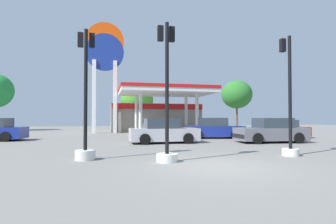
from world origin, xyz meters
name	(u,v)px	position (x,y,z in m)	size (l,w,h in m)	color
ground_plane	(217,166)	(0.00, 0.00, 0.00)	(90.00, 90.00, 0.00)	slate
gas_station	(156,114)	(2.13, 22.74, 2.10)	(10.58, 12.38, 4.68)	gray
station_pole_sign	(105,63)	(-3.89, 20.48, 7.57)	(4.04, 0.56, 11.93)	white
car_0	(271,131)	(6.98, 7.12, 0.73)	(4.65, 2.34, 1.62)	black
car_1	(164,132)	(-0.04, 8.40, 0.72)	(4.44, 2.05, 1.59)	black
car_2	(214,129)	(4.77, 11.38, 0.74)	(4.86, 2.88, 1.63)	black
car_3	(282,129)	(10.51, 10.72, 0.66)	(4.38, 2.73, 1.46)	black
traffic_signal_0	(86,118)	(-4.44, 2.45, 1.61)	(0.76, 0.76, 5.11)	silver
traffic_signal_2	(167,114)	(-1.45, 1.29, 1.77)	(0.79, 0.79, 5.22)	silver
traffic_signal_3	(289,119)	(4.05, 1.57, 1.60)	(0.70, 0.71, 5.19)	silver
tree_1	(137,100)	(0.44, 28.17, 4.12)	(4.53, 4.53, 6.11)	brown
tree_2	(237,95)	(16.19, 29.05, 5.28)	(4.74, 4.74, 7.48)	brown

